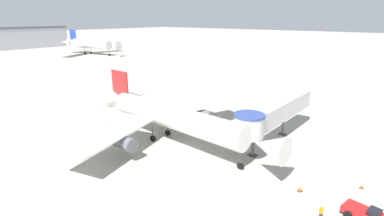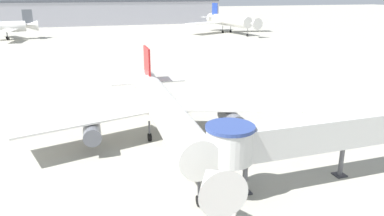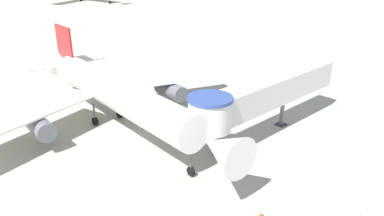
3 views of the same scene
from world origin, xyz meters
TOP-DOWN VIEW (x-y plane):
  - ground_plane at (0.00, 0.00)m, footprint 800.00×800.00m
  - main_airplane at (1.08, 2.79)m, footprint 34.26×33.77m
  - jet_bridge at (10.65, -9.17)m, footprint 21.37×4.10m
  - pushback_tug_red at (-0.52, -24.06)m, footprint 2.71×3.90m
  - traffic_cone_apron_front at (5.42, -22.65)m, footprint 0.39×0.39m
  - traffic_cone_starboard_wing at (14.47, 1.35)m, footprint 0.51×0.51m
  - traffic_cone_near_nose at (0.42, -17.56)m, footprint 0.50×0.50m
  - ground_crew_marshaller at (-3.35, -20.90)m, footprint 0.37×0.34m
  - background_jet_blue_tail at (56.60, 112.11)m, footprint 38.45×36.93m

SIDE VIEW (x-z plane):
  - ground_plane at x=0.00m, z-range 0.00..0.00m
  - traffic_cone_apron_front at x=5.42m, z-range -0.02..0.63m
  - traffic_cone_near_nose at x=0.42m, z-range -0.02..0.80m
  - traffic_cone_starboard_wing at x=14.47m, z-range -0.02..0.82m
  - pushback_tug_red at x=-0.52m, z-range -0.04..1.45m
  - ground_crew_marshaller at x=-3.35m, z-range 0.13..1.80m
  - main_airplane at x=1.08m, z-range -0.73..8.81m
  - jet_bridge at x=10.65m, z-range 1.52..7.92m
  - background_jet_blue_tail at x=56.60m, z-range -0.78..11.27m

